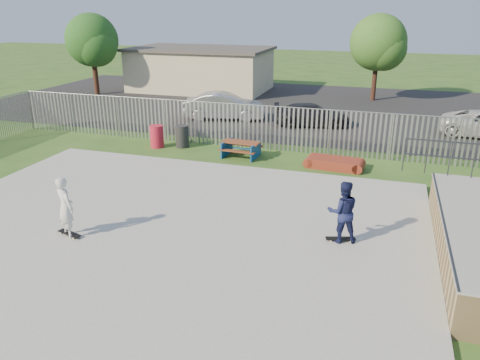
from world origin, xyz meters
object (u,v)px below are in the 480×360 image
(trash_bin_red, at_px, (157,136))
(skater_navy, at_px, (343,212))
(funbox, at_px, (334,163))
(skater_white, at_px, (66,207))
(picnic_table, at_px, (241,149))
(tree_mid, at_px, (378,43))
(car_dark, at_px, (312,115))
(tree_left, at_px, (92,40))
(trash_bin_grey, at_px, (182,136))
(car_silver, at_px, (224,106))

(trash_bin_red, height_order, skater_navy, skater_navy)
(funbox, distance_m, skater_white, 10.62)
(skater_white, bearing_deg, funbox, -99.63)
(skater_white, bearing_deg, picnic_table, -77.52)
(tree_mid, distance_m, skater_white, 25.03)
(car_dark, relative_size, tree_mid, 0.72)
(funbox, bearing_deg, car_dark, 111.66)
(funbox, height_order, skater_navy, skater_navy)
(tree_mid, bearing_deg, picnic_table, -107.86)
(picnic_table, height_order, funbox, picnic_table)
(picnic_table, distance_m, tree_mid, 16.17)
(tree_left, xyz_separation_m, skater_navy, (19.63, -18.13, -2.84))
(picnic_table, xyz_separation_m, skater_navy, (4.98, -6.85, 0.67))
(trash_bin_red, relative_size, car_dark, 0.25)
(picnic_table, xyz_separation_m, trash_bin_red, (-4.14, 0.23, 0.17))
(tree_mid, bearing_deg, skater_white, -106.59)
(tree_left, bearing_deg, skater_navy, -42.73)
(picnic_table, xyz_separation_m, trash_bin_grey, (-3.04, 0.60, 0.16))
(skater_white, bearing_deg, car_dark, -78.84)
(trash_bin_red, xyz_separation_m, skater_white, (1.88, -9.04, 0.50))
(picnic_table, relative_size, trash_bin_red, 1.65)
(funbox, relative_size, car_silver, 0.45)
(trash_bin_grey, distance_m, car_dark, 7.68)
(trash_bin_grey, bearing_deg, funbox, -7.27)
(car_silver, distance_m, skater_navy, 15.54)
(funbox, distance_m, tree_mid, 15.78)
(car_dark, xyz_separation_m, skater_navy, (2.97, -13.23, 0.40))
(picnic_table, relative_size, tree_left, 0.30)
(tree_left, relative_size, skater_navy, 3.32)
(funbox, distance_m, trash_bin_red, 8.20)
(picnic_table, bearing_deg, trash_bin_red, -179.54)
(tree_left, height_order, tree_mid, tree_mid)
(tree_mid, relative_size, skater_white, 3.32)
(picnic_table, xyz_separation_m, car_silver, (-3.02, 6.47, 0.43))
(car_silver, relative_size, tree_mid, 0.80)
(funbox, xyz_separation_m, tree_mid, (0.81, 15.32, 3.66))
(skater_navy, xyz_separation_m, skater_white, (-7.24, -1.96, 0.00))
(tree_mid, bearing_deg, car_silver, -132.59)
(funbox, height_order, tree_mid, tree_mid)
(tree_left, height_order, skater_white, tree_left)
(trash_bin_red, relative_size, trash_bin_grey, 1.01)
(funbox, xyz_separation_m, skater_white, (-6.29, -8.51, 0.82))
(skater_navy, bearing_deg, trash_bin_grey, -60.16)
(picnic_table, height_order, car_silver, car_silver)
(skater_navy, bearing_deg, car_silver, -76.26)
(trash_bin_red, bearing_deg, skater_navy, -37.82)
(skater_navy, bearing_deg, trash_bin_red, -55.07)
(skater_navy, relative_size, skater_white, 1.00)
(car_silver, relative_size, car_dark, 1.11)
(tree_mid, bearing_deg, trash_bin_red, -121.26)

